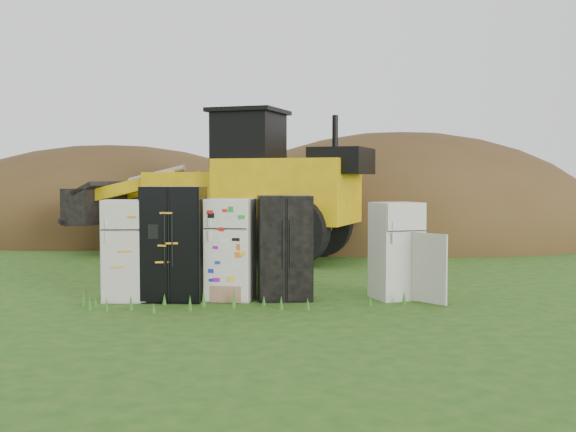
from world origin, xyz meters
name	(u,v)px	position (x,y,z in m)	size (l,w,h in m)	color
ground	(267,299)	(0.00, 0.00, 0.00)	(120.00, 120.00, 0.00)	#1F4D14
fridge_leftmost	(126,250)	(-2.41, -0.02, 0.86)	(0.76, 0.73, 1.72)	silver
fridge_black_side	(174,243)	(-1.59, -0.01, 0.98)	(1.02, 0.80, 1.95)	black
fridge_sticker	(231,249)	(-0.63, 0.01, 0.87)	(0.78, 0.72, 1.74)	white
fridge_dark_mid	(285,248)	(0.30, 0.00, 0.90)	(0.92, 0.75, 1.80)	black
fridge_open_door	(396,251)	(2.25, 0.02, 0.84)	(0.76, 0.70, 1.68)	silver
wheel_loader	(215,184)	(-1.36, 6.74, 1.94)	(8.01, 3.25, 3.87)	yellow
dirt_mound_right	(400,241)	(4.46, 11.37, 0.00)	(13.78, 10.10, 7.24)	#3F2A14
dirt_mound_left	(111,236)	(-5.57, 13.70, 0.00)	(13.96, 10.47, 6.57)	#3F2A14
dirt_mound_back	(268,228)	(0.10, 17.83, 0.00)	(18.35, 12.23, 5.99)	#3F2A14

